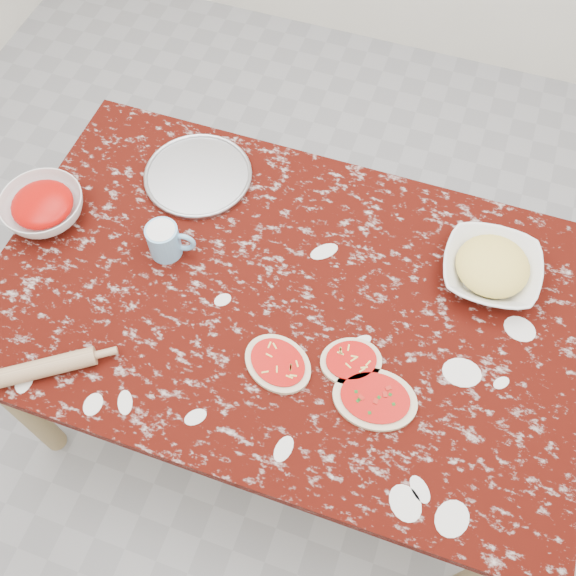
{
  "coord_description": "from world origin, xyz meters",
  "views": [
    {
      "loc": [
        0.27,
        -0.79,
        2.25
      ],
      "look_at": [
        0.0,
        0.0,
        0.8
      ],
      "focal_mm": 40.35,
      "sensor_mm": 36.0,
      "label": 1
    }
  ],
  "objects_px": {
    "pizza_tray": "(198,176)",
    "flour_mug": "(165,241)",
    "worktable": "(288,312)",
    "sauce_bowl": "(44,208)",
    "cheese_bowl": "(491,270)",
    "rolling_pin": "(47,367)"
  },
  "relations": [
    {
      "from": "worktable",
      "to": "pizza_tray",
      "type": "xyz_separation_m",
      "value": [
        -0.39,
        0.3,
        0.09
      ]
    },
    {
      "from": "cheese_bowl",
      "to": "pizza_tray",
      "type": "bearing_deg",
      "value": 176.05
    },
    {
      "from": "worktable",
      "to": "flour_mug",
      "type": "relative_size",
      "value": 12.22
    },
    {
      "from": "pizza_tray",
      "to": "flour_mug",
      "type": "distance_m",
      "value": 0.28
    },
    {
      "from": "worktable",
      "to": "pizza_tray",
      "type": "distance_m",
      "value": 0.5
    },
    {
      "from": "pizza_tray",
      "to": "sauce_bowl",
      "type": "height_order",
      "value": "sauce_bowl"
    },
    {
      "from": "pizza_tray",
      "to": "sauce_bowl",
      "type": "bearing_deg",
      "value": -142.79
    },
    {
      "from": "pizza_tray",
      "to": "sauce_bowl",
      "type": "distance_m",
      "value": 0.45
    },
    {
      "from": "worktable",
      "to": "flour_mug",
      "type": "xyz_separation_m",
      "value": [
        -0.36,
        0.03,
        0.14
      ]
    },
    {
      "from": "pizza_tray",
      "to": "flour_mug",
      "type": "bearing_deg",
      "value": -84.89
    },
    {
      "from": "pizza_tray",
      "to": "flour_mug",
      "type": "relative_size",
      "value": 2.38
    },
    {
      "from": "sauce_bowl",
      "to": "flour_mug",
      "type": "relative_size",
      "value": 1.77
    },
    {
      "from": "worktable",
      "to": "rolling_pin",
      "type": "distance_m",
      "value": 0.64
    },
    {
      "from": "sauce_bowl",
      "to": "rolling_pin",
      "type": "distance_m",
      "value": 0.49
    },
    {
      "from": "sauce_bowl",
      "to": "pizza_tray",
      "type": "bearing_deg",
      "value": 37.21
    },
    {
      "from": "worktable",
      "to": "cheese_bowl",
      "type": "bearing_deg",
      "value": 26.07
    },
    {
      "from": "rolling_pin",
      "to": "cheese_bowl",
      "type": "bearing_deg",
      "value": 32.74
    },
    {
      "from": "worktable",
      "to": "sauce_bowl",
      "type": "relative_size",
      "value": 6.9
    },
    {
      "from": "sauce_bowl",
      "to": "rolling_pin",
      "type": "height_order",
      "value": "sauce_bowl"
    },
    {
      "from": "worktable",
      "to": "cheese_bowl",
      "type": "height_order",
      "value": "cheese_bowl"
    },
    {
      "from": "pizza_tray",
      "to": "cheese_bowl",
      "type": "relative_size",
      "value": 1.2
    },
    {
      "from": "worktable",
      "to": "pizza_tray",
      "type": "relative_size",
      "value": 5.12
    }
  ]
}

